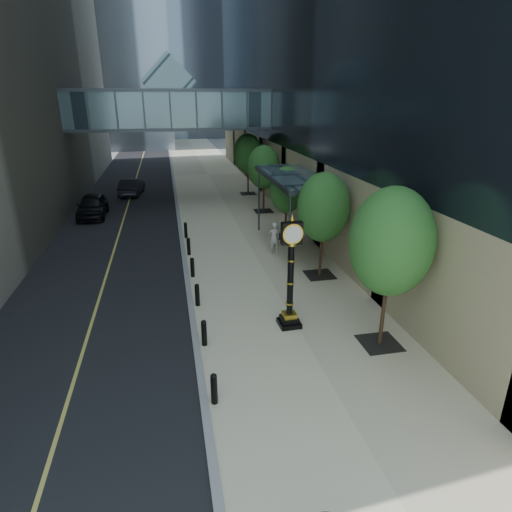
# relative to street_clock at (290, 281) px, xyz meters

# --- Properties ---
(ground) EXTENTS (320.00, 320.00, 0.00)m
(ground) POSITION_rel_street_clock_xyz_m (-0.70, -4.95, -1.98)
(ground) COLOR gray
(ground) RESTS_ON ground
(road) EXTENTS (8.00, 180.00, 0.02)m
(road) POSITION_rel_street_clock_xyz_m (-7.70, 35.05, -1.97)
(road) COLOR black
(road) RESTS_ON ground
(sidewalk) EXTENTS (8.00, 180.00, 0.06)m
(sidewalk) POSITION_rel_street_clock_xyz_m (0.30, 35.05, -1.95)
(sidewalk) COLOR beige
(sidewalk) RESTS_ON ground
(curb) EXTENTS (0.25, 180.00, 0.07)m
(curb) POSITION_rel_street_clock_xyz_m (-3.70, 35.05, -1.94)
(curb) COLOR gray
(curb) RESTS_ON ground
(skywalk) EXTENTS (17.00, 4.20, 5.80)m
(skywalk) POSITION_rel_street_clock_xyz_m (-3.70, 23.05, 5.73)
(skywalk) COLOR #476872
(skywalk) RESTS_ON ground
(entrance_canopy) EXTENTS (3.00, 8.00, 4.38)m
(entrance_canopy) POSITION_rel_street_clock_xyz_m (2.77, 9.05, 2.21)
(entrance_canopy) COLOR #383F44
(entrance_canopy) RESTS_ON ground
(bollard_row) EXTENTS (0.20, 16.20, 0.90)m
(bollard_row) POSITION_rel_street_clock_xyz_m (-3.40, 4.05, -1.47)
(bollard_row) COLOR black
(bollard_row) RESTS_ON sidewalk
(street_trees) EXTENTS (2.83, 28.73, 5.82)m
(street_trees) POSITION_rel_street_clock_xyz_m (2.90, 10.23, 1.65)
(street_trees) COLOR black
(street_trees) RESTS_ON sidewalk
(street_clock) EXTENTS (0.86, 0.86, 4.42)m
(street_clock) POSITION_rel_street_clock_xyz_m (0.00, 0.00, 0.00)
(street_clock) COLOR black
(street_clock) RESTS_ON sidewalk
(pedestrian) EXTENTS (0.72, 0.50, 1.88)m
(pedestrian) POSITION_rel_street_clock_xyz_m (1.38, 8.09, -0.98)
(pedestrian) COLOR #BBB4AB
(pedestrian) RESTS_ON sidewalk
(car_near) EXTENTS (1.98, 4.86, 1.65)m
(car_near) POSITION_rel_street_clock_xyz_m (-9.96, 18.76, -1.13)
(car_near) COLOR black
(car_near) RESTS_ON road
(car_far) EXTENTS (2.19, 4.74, 1.51)m
(car_far) POSITION_rel_street_clock_xyz_m (-7.56, 25.95, -1.21)
(car_far) COLOR black
(car_far) RESTS_ON road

